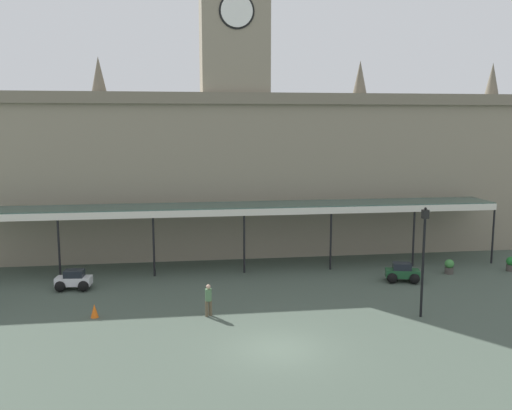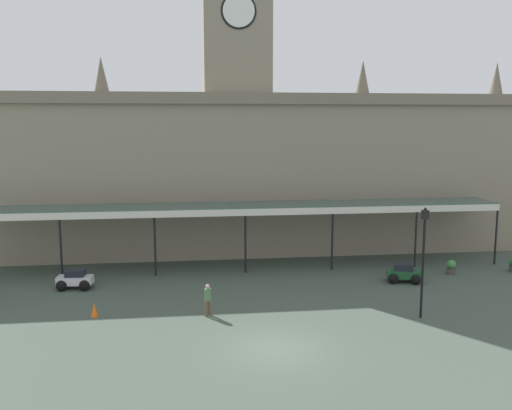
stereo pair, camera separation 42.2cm
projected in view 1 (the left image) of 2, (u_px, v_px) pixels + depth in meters
The scene contains 10 objects.
ground_plane at pixel (278, 349), 24.17m from camera, with size 140.00×140.00×0.00m, color #424F44.
station_building at pixel (234, 162), 41.62m from camera, with size 43.16×5.77×21.78m.
entrance_canopy at pixel (242, 207), 37.03m from camera, with size 35.27×3.26×4.35m.
car_white_sedan at pixel (74, 281), 32.69m from camera, with size 2.12×1.64×1.19m.
car_green_sedan at pixel (402, 274), 34.33m from camera, with size 2.20×1.83×1.19m.
pedestrian_crossing_forecourt at pixel (208, 299), 28.13m from camera, with size 0.37×0.34×1.67m.
victorian_lamppost at pixel (424, 250), 27.66m from camera, with size 0.30×0.30×5.68m.
traffic_cone at pixel (94, 311), 28.01m from camera, with size 0.40×0.40×0.70m, color orange.
planter_by_canopy at pixel (449, 266), 36.11m from camera, with size 0.60×0.60×0.96m.
planter_near_kerb at pixel (511, 264), 36.79m from camera, with size 0.60×0.60×0.96m.
Camera 1 is at (-4.16, -22.60, 9.86)m, focal length 38.64 mm.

